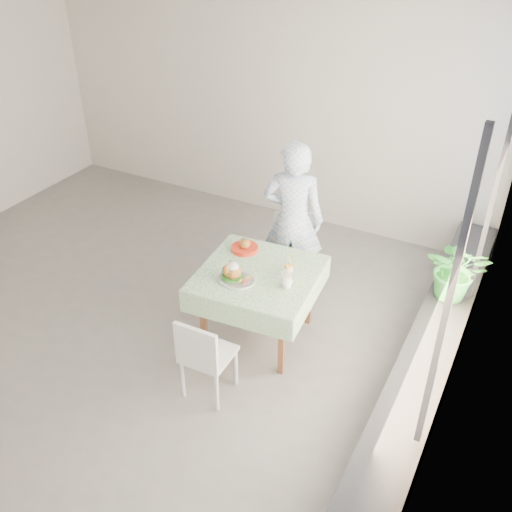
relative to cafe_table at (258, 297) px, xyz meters
The scene contains 15 objects.
floor 1.31m from the cafe_table, behind, with size 6.00×6.00×0.00m, color slate.
ceiling 2.64m from the cafe_table, behind, with size 6.00×6.00×0.00m, color white.
wall_back 2.85m from the cafe_table, 116.99° to the left, with size 6.00×0.02×2.80m, color beige.
wall_right 2.01m from the cafe_table, ahead, with size 0.02×5.00×2.80m, color beige.
window_pane 2.12m from the cafe_table, ahead, with size 0.01×4.80×2.18m, color #D1E0F9.
window_ledge 1.60m from the cafe_table, ahead, with size 0.40×4.80×0.50m, color black.
cafe_table is the anchor object (origin of this frame).
chair_far 0.80m from the cafe_table, 89.87° to the left, with size 0.55×0.55×0.89m.
chair_near 0.87m from the cafe_table, 92.02° to the right, with size 0.39×0.39×0.81m.
diner 0.93m from the cafe_table, 93.42° to the left, with size 0.62×0.41×1.69m, color #8BABDF.
main_dish 0.42m from the cafe_table, 123.08° to the right, with size 0.34×0.34×0.18m.
juice_cup_orange 0.43m from the cafe_table, 24.36° to the left, with size 0.09×0.09×0.24m.
juice_cup_lemonade 0.48m from the cafe_table, 13.80° to the right, with size 0.10×0.10×0.29m.
second_dish 0.51m from the cafe_table, 136.76° to the left, with size 0.26×0.26×0.12m.
potted_plant 1.80m from the cafe_table, 26.69° to the left, with size 0.54×0.46×0.60m, color #287831.
Camera 1 is at (3.19, -3.65, 3.64)m, focal length 40.00 mm.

